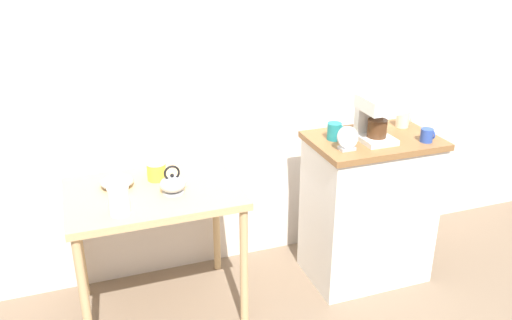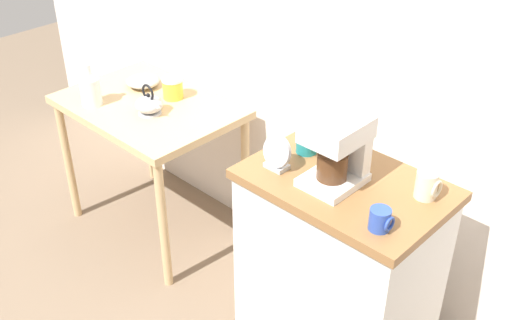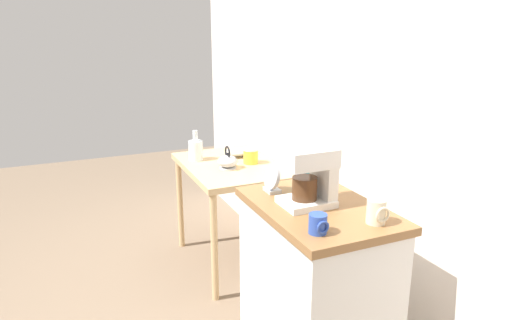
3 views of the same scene
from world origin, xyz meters
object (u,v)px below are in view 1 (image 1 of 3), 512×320
Objects in this scene: coffee_maker at (375,116)px; teakettle at (173,184)px; mug_small_cream at (403,119)px; glass_carafe_vase at (119,200)px; mug_dark_teal at (335,131)px; bowl_stoneware at (117,182)px; canister_enamel at (156,170)px; mug_blue at (427,135)px; table_clock at (347,140)px.

teakettle is at bearing 178.03° from coffee_maker.
glass_carafe_vase is at bearing -172.41° from mug_small_cream.
mug_small_cream is at bearing 6.19° from mug_dark_teal.
coffee_maker is at bearing -8.25° from bowl_stoneware.
canister_enamel is 1.10× the size of mug_small_cream.
mug_small_cream is (1.49, -0.10, 0.16)m from canister_enamel.
coffee_maker reaches higher than mug_blue.
mug_dark_teal is at bearing -173.81° from mug_small_cream.
bowl_stoneware is 1.08× the size of teakettle.
bowl_stoneware is at bearing 171.75° from coffee_maker.
glass_carafe_vase is 1.46m from coffee_maker.
mug_blue reaches higher than glass_carafe_vase.
coffee_maker reaches higher than glass_carafe_vase.
canister_enamel is 1.05m from table_clock.
bowl_stoneware is at bearing -173.64° from canister_enamel.
bowl_stoneware is 0.32m from teakettle.
table_clock is at bearing -13.55° from bowl_stoneware.
coffee_maker is (1.44, 0.10, 0.23)m from glass_carafe_vase.
canister_enamel is at bearing 176.26° from mug_small_cream.
coffee_maker is 3.39× the size of mug_blue.
mug_dark_teal reaches higher than mug_blue.
table_clock is at bearing -7.56° from teakettle.
bowl_stoneware is 1.26m from table_clock.
teakettle is 0.96m from table_clock.
bowl_stoneware is 0.82× the size of glass_carafe_vase.
glass_carafe_vase reaches higher than teakettle.
teakettle is at bearing 173.36° from mug_blue.
glass_carafe_vase is 2.81× the size of mug_blue.
bowl_stoneware is 2.30× the size of mug_blue.
table_clock is (0.94, -0.12, 0.17)m from teakettle.
coffee_maker is 0.33m from mug_small_cream.
canister_enamel is at bearing 105.44° from teakettle.
mug_small_cream is (1.43, 0.09, 0.16)m from teakettle.
canister_enamel is at bearing 54.18° from glass_carafe_vase.
mug_small_cream is at bearing 25.15° from coffee_maker.
glass_carafe_vase is at bearing -171.85° from mug_dark_teal.
table_clock is (1.23, 0.01, 0.14)m from glass_carafe_vase.
teakettle is 1.64× the size of mug_small_cream.
coffee_maker is at bearing 155.01° from mug_blue.
mug_small_cream reaches higher than bowl_stoneware.
canister_enamel is 1.42× the size of mug_blue.
glass_carafe_vase is 1.98× the size of canister_enamel.
glass_carafe_vase is 0.83× the size of coffee_maker.
canister_enamel is 1.02m from mug_dark_teal.
glass_carafe_vase is at bearing 179.03° from mug_blue.
mug_small_cream is at bearing 23.71° from table_clock.
mug_small_cream is at bearing -3.74° from canister_enamel.
mug_blue reaches higher than canister_enamel.
canister_enamel is 0.82× the size of table_clock.
canister_enamel is 0.42× the size of coffee_maker.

